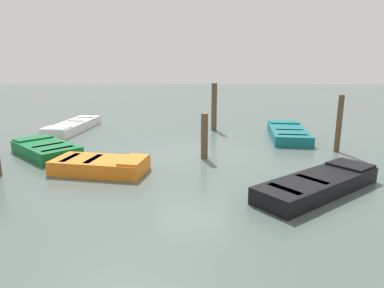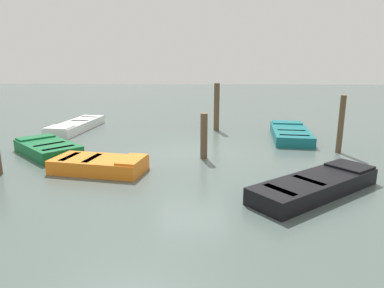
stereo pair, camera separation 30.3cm
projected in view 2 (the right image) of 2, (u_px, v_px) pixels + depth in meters
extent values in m
plane|color=#4C5B56|center=(192.00, 154.00, 11.73)|extent=(80.00, 80.00, 0.00)
cube|color=#14666B|center=(290.00, 134.00, 14.12)|extent=(1.85, 3.79, 0.40)
cube|color=beige|center=(290.00, 130.00, 14.09)|extent=(1.47, 3.21, 0.04)
cube|color=#14666B|center=(287.00, 122.00, 15.43)|extent=(1.37, 0.95, 0.06)
cube|color=#9B9789|center=(291.00, 131.00, 13.82)|extent=(1.13, 0.33, 0.04)
cube|color=#9B9789|center=(295.00, 136.00, 12.85)|extent=(1.13, 0.33, 0.04)
cube|color=#0F602D|center=(48.00, 149.00, 11.64)|extent=(2.88, 2.83, 0.40)
cube|color=orange|center=(47.00, 145.00, 11.61)|extent=(2.39, 2.33, 0.04)
cube|color=#0F602D|center=(36.00, 137.00, 12.31)|extent=(1.27, 1.30, 0.06)
cube|color=#B06E1E|center=(50.00, 144.00, 11.46)|extent=(0.87, 0.91, 0.04)
cube|color=#B06E1E|center=(59.00, 148.00, 10.94)|extent=(0.87, 0.91, 0.04)
cube|color=silver|center=(77.00, 126.00, 15.87)|extent=(1.43, 4.23, 0.40)
cube|color=#334772|center=(77.00, 123.00, 15.83)|extent=(1.13, 3.59, 0.04)
cube|color=silver|center=(59.00, 127.00, 14.25)|extent=(1.07, 0.99, 0.06)
cube|color=navy|center=(80.00, 121.00, 16.13)|extent=(0.88, 0.27, 0.04)
cube|color=navy|center=(89.00, 117.00, 17.23)|extent=(0.88, 0.27, 0.04)
cube|color=black|center=(315.00, 186.00, 8.12)|extent=(3.62, 3.18, 0.40)
cube|color=gray|center=(316.00, 180.00, 8.08)|extent=(3.03, 2.65, 0.04)
cube|color=black|center=(349.00, 166.00, 8.90)|extent=(1.25, 1.28, 0.06)
cube|color=#776E5D|center=(309.00, 181.00, 7.91)|extent=(0.68, 0.79, 0.04)
cube|color=#776E5D|center=(280.00, 190.00, 7.32)|extent=(0.68, 0.79, 0.04)
cube|color=orange|center=(99.00, 165.00, 9.77)|extent=(2.81, 1.67, 0.40)
cube|color=black|center=(99.00, 160.00, 9.74)|extent=(2.38, 1.34, 0.04)
cube|color=orange|center=(132.00, 159.00, 9.50)|extent=(0.76, 1.20, 0.06)
cube|color=black|center=(92.00, 159.00, 9.77)|extent=(0.36, 0.98, 0.04)
cube|color=black|center=(70.00, 157.00, 9.92)|extent=(0.36, 0.98, 0.04)
cylinder|color=brown|center=(217.00, 107.00, 15.63)|extent=(0.26, 0.26, 2.18)
cylinder|color=brown|center=(204.00, 136.00, 10.99)|extent=(0.23, 0.23, 1.50)
cylinder|color=brown|center=(341.00, 124.00, 11.66)|extent=(0.19, 0.19, 2.01)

